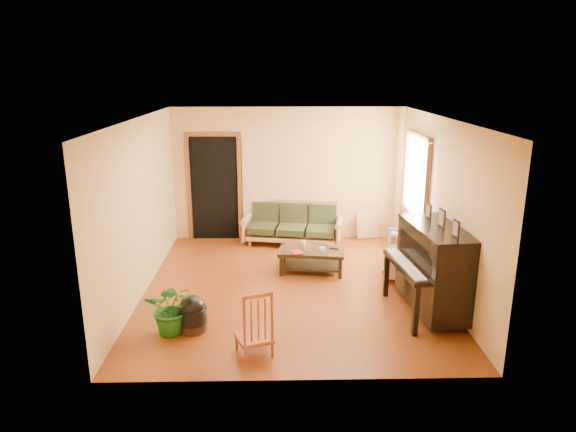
{
  "coord_description": "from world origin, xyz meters",
  "views": [
    {
      "loc": [
        -0.22,
        -7.4,
        3.25
      ],
      "look_at": [
        -0.05,
        0.2,
        1.1
      ],
      "focal_mm": 32.0,
      "sensor_mm": 36.0,
      "label": 1
    }
  ],
  "objects_px": {
    "armchair": "(410,250)",
    "footstool": "(192,317)",
    "ceramic_crock": "(394,235)",
    "coffee_table": "(312,261)",
    "potted_plant": "(172,307)",
    "piano": "(434,270)",
    "sofa": "(292,224)",
    "red_chair": "(254,321)"
  },
  "relations": [
    {
      "from": "sofa",
      "to": "potted_plant",
      "type": "xyz_separation_m",
      "value": [
        -1.64,
        -3.49,
        -0.05
      ]
    },
    {
      "from": "piano",
      "to": "potted_plant",
      "type": "bearing_deg",
      "value": -177.76
    },
    {
      "from": "footstool",
      "to": "armchair",
      "type": "bearing_deg",
      "value": 27.82
    },
    {
      "from": "piano",
      "to": "footstool",
      "type": "distance_m",
      "value": 3.31
    },
    {
      "from": "sofa",
      "to": "footstool",
      "type": "height_order",
      "value": "sofa"
    },
    {
      "from": "potted_plant",
      "to": "footstool",
      "type": "bearing_deg",
      "value": 12.44
    },
    {
      "from": "coffee_table",
      "to": "red_chair",
      "type": "height_order",
      "value": "red_chair"
    },
    {
      "from": "footstool",
      "to": "ceramic_crock",
      "type": "relative_size",
      "value": 1.4
    },
    {
      "from": "coffee_table",
      "to": "potted_plant",
      "type": "xyz_separation_m",
      "value": [
        -1.92,
        -2.04,
        0.15
      ]
    },
    {
      "from": "armchair",
      "to": "red_chair",
      "type": "bearing_deg",
      "value": -118.07
    },
    {
      "from": "armchair",
      "to": "ceramic_crock",
      "type": "height_order",
      "value": "armchair"
    },
    {
      "from": "red_chair",
      "to": "ceramic_crock",
      "type": "bearing_deg",
      "value": 36.64
    },
    {
      "from": "sofa",
      "to": "coffee_table",
      "type": "distance_m",
      "value": 1.5
    },
    {
      "from": "coffee_table",
      "to": "potted_plant",
      "type": "bearing_deg",
      "value": -133.33
    },
    {
      "from": "potted_plant",
      "to": "armchair",
      "type": "bearing_deg",
      "value": 26.85
    },
    {
      "from": "armchair",
      "to": "footstool",
      "type": "xyz_separation_m",
      "value": [
        -3.24,
        -1.71,
        -0.28
      ]
    },
    {
      "from": "red_chair",
      "to": "potted_plant",
      "type": "bearing_deg",
      "value": 132.32
    },
    {
      "from": "red_chair",
      "to": "potted_plant",
      "type": "distance_m",
      "value": 1.19
    },
    {
      "from": "sofa",
      "to": "red_chair",
      "type": "xyz_separation_m",
      "value": [
        -0.57,
        -4.02,
        0.01
      ]
    },
    {
      "from": "piano",
      "to": "red_chair",
      "type": "relative_size",
      "value": 1.69
    },
    {
      "from": "sofa",
      "to": "piano",
      "type": "bearing_deg",
      "value": -47.95
    },
    {
      "from": "coffee_table",
      "to": "potted_plant",
      "type": "height_order",
      "value": "potted_plant"
    },
    {
      "from": "red_chair",
      "to": "armchair",
      "type": "bearing_deg",
      "value": 22.23
    },
    {
      "from": "coffee_table",
      "to": "footstool",
      "type": "relative_size",
      "value": 2.87
    },
    {
      "from": "red_chair",
      "to": "ceramic_crock",
      "type": "xyz_separation_m",
      "value": [
        2.58,
        4.11,
        -0.28
      ]
    },
    {
      "from": "sofa",
      "to": "piano",
      "type": "height_order",
      "value": "piano"
    },
    {
      "from": "footstool",
      "to": "red_chair",
      "type": "relative_size",
      "value": 0.45
    },
    {
      "from": "armchair",
      "to": "footstool",
      "type": "bearing_deg",
      "value": -133.73
    },
    {
      "from": "armchair",
      "to": "sofa",
      "type": "bearing_deg",
      "value": 155.36
    },
    {
      "from": "armchair",
      "to": "footstool",
      "type": "height_order",
      "value": "armchair"
    },
    {
      "from": "ceramic_crock",
      "to": "potted_plant",
      "type": "bearing_deg",
      "value": -135.51
    },
    {
      "from": "footstool",
      "to": "ceramic_crock",
      "type": "xyz_separation_m",
      "value": [
        3.4,
        3.53,
        -0.04
      ]
    },
    {
      "from": "coffee_table",
      "to": "ceramic_crock",
      "type": "bearing_deg",
      "value": 41.86
    },
    {
      "from": "armchair",
      "to": "piano",
      "type": "bearing_deg",
      "value": -71.36
    },
    {
      "from": "footstool",
      "to": "potted_plant",
      "type": "bearing_deg",
      "value": -167.56
    },
    {
      "from": "piano",
      "to": "red_chair",
      "type": "distance_m",
      "value": 2.64
    },
    {
      "from": "coffee_table",
      "to": "footstool",
      "type": "height_order",
      "value": "coffee_table"
    },
    {
      "from": "coffee_table",
      "to": "armchair",
      "type": "relative_size",
      "value": 1.16
    },
    {
      "from": "ceramic_crock",
      "to": "footstool",
      "type": "bearing_deg",
      "value": -133.96
    },
    {
      "from": "piano",
      "to": "potted_plant",
      "type": "distance_m",
      "value": 3.54
    },
    {
      "from": "sofa",
      "to": "potted_plant",
      "type": "relative_size",
      "value": 2.69
    },
    {
      "from": "armchair",
      "to": "ceramic_crock",
      "type": "distance_m",
      "value": 1.86
    }
  ]
}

